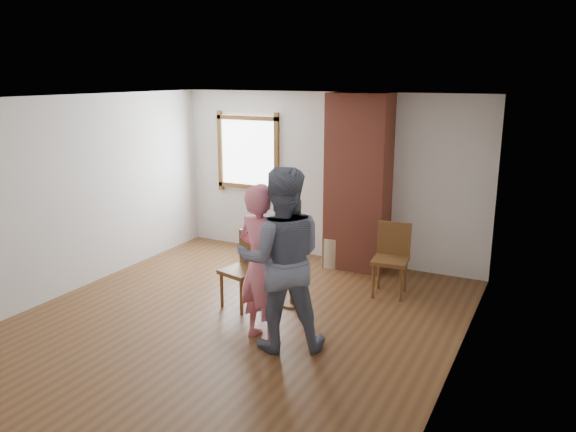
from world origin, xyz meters
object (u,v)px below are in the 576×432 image
Objects in this scene: dining_chair_right at (392,255)px; person_pink at (262,264)px; side_table at (292,275)px; dining_chair_left at (246,265)px; stoneware_crock at (333,251)px; man at (281,260)px.

person_pink reaches higher than dining_chair_right.
side_table is at bearing -66.86° from person_pink.
dining_chair_left is 0.60m from side_table.
dining_chair_right is 1.59× the size of side_table.
man reaches higher than stoneware_crock.
stoneware_crock is at bearing 142.78° from dining_chair_right.
dining_chair_left is 1.56× the size of side_table.
man reaches higher than dining_chair_right.
man is 0.28m from person_pink.
person_pink is at bearing -84.81° from stoneware_crock.
side_table is 1.11m from person_pink.
person_pink reaches higher than dining_chair_left.
dining_chair_right reaches higher than dining_chair_left.
dining_chair_left is 0.48× the size of man.
side_table is (-0.99, -0.97, -0.13)m from dining_chair_right.
stoneware_crock is 2.74m from person_pink.
man is at bearing -172.03° from person_pink.
dining_chair_right is 2.18m from person_pink.
dining_chair_left is (-0.42, -1.89, 0.30)m from stoneware_crock.
stoneware_crock is 1.96m from dining_chair_left.
person_pink is at bearing -82.68° from side_table.
person_pink reaches higher than side_table.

